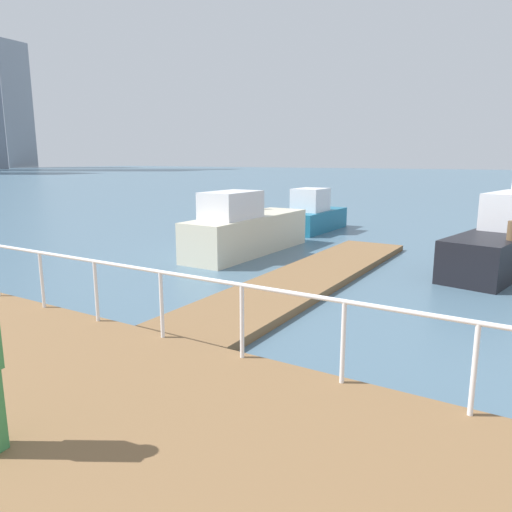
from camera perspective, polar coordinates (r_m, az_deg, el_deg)
name	(u,v)px	position (r m, az deg, el deg)	size (l,w,h in m)	color
ground_plane	(27,265)	(15.98, -25.63, -0.93)	(300.00, 300.00, 0.00)	slate
floating_dock	(304,280)	(12.31, 5.72, -2.85)	(11.71, 2.00, 0.18)	olive
boardwalk_railing	(344,319)	(5.93, 10.46, -7.46)	(0.06, 23.70, 1.08)	white
dock_piling_1	(259,220)	(18.15, 0.34, 4.27)	(0.27, 0.27, 1.68)	brown
dock_piling_3	(511,253)	(13.74, 28.15, 0.37)	(0.29, 0.29, 1.60)	brown
moored_boat_0	(509,238)	(15.99, 27.97, 1.93)	(7.17, 2.85, 9.72)	black
moored_boat_1	(313,215)	(21.28, 6.82, 4.84)	(4.01, 1.56, 1.88)	#1E6B8C
moored_boat_2	(246,230)	(16.01, -1.25, 3.17)	(5.59, 1.60, 2.12)	beige
skyline_tower_7	(9,106)	(200.24, -27.37, 15.61)	(11.85, 10.19, 43.45)	#8C939E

